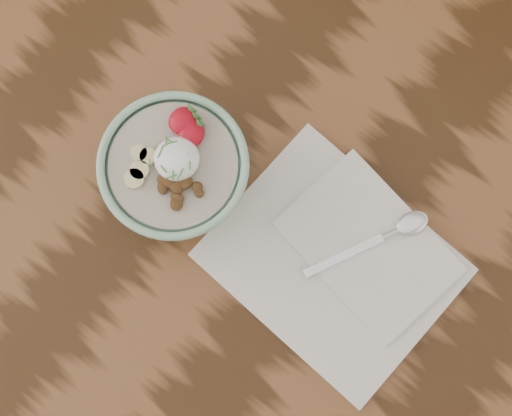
{
  "coord_description": "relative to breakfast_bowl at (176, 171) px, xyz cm",
  "views": [
    {
      "loc": [
        19.77,
        -9.69,
        160.88
      ],
      "look_at": [
        11.63,
        0.26,
        85.16
      ],
      "focal_mm": 50.0,
      "sensor_mm": 36.0,
      "label": 1
    }
  ],
  "objects": [
    {
      "name": "table",
      "position": [
        -1.32,
        1.62,
        -15.09
      ],
      "size": [
        160.0,
        90.0,
        75.0
      ],
      "color": "#331D0C",
      "rests_on": "ground"
    },
    {
      "name": "breakfast_bowl",
      "position": [
        0.0,
        0.0,
        0.0
      ],
      "size": [
        16.99,
        16.99,
        11.51
      ],
      "rotation": [
        0.0,
        0.0,
        -0.25
      ],
      "color": "#8AB99D",
      "rests_on": "table"
    },
    {
      "name": "napkin",
      "position": [
        21.03,
        4.71,
        -5.1
      ],
      "size": [
        28.05,
        23.88,
        1.67
      ],
      "rotation": [
        0.0,
        0.0,
        -0.05
      ],
      "color": "silver",
      "rests_on": "table"
    },
    {
      "name": "spoon",
      "position": [
        23.99,
        11.25,
        -3.77
      ],
      "size": [
        8.69,
        15.53,
        0.85
      ],
      "rotation": [
        0.0,
        0.0,
        -0.44
      ],
      "color": "silver",
      "rests_on": "napkin"
    }
  ]
}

